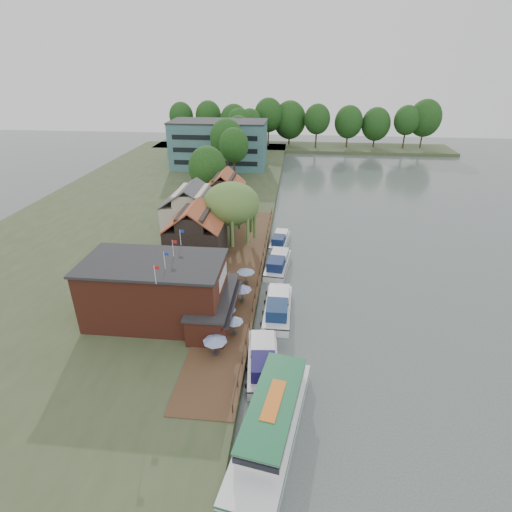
{
  "coord_description": "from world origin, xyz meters",
  "views": [
    {
      "loc": [
        -0.84,
        -37.97,
        27.96
      ],
      "look_at": [
        -6.0,
        12.0,
        3.0
      ],
      "focal_mm": 28.0,
      "sensor_mm": 36.0,
      "label": 1
    }
  ],
  "objects_px": {
    "cottage_c": "(225,194)",
    "willow": "(232,216)",
    "cruiser_3": "(280,239)",
    "pub": "(173,291)",
    "umbrella_0": "(215,346)",
    "hotel_block": "(219,144)",
    "cruiser_2": "(278,261)",
    "cruiser_1": "(278,304)",
    "cottage_a": "(196,233)",
    "umbrella_2": "(226,315)",
    "tour_boat": "(271,421)",
    "umbrella_3": "(242,294)",
    "umbrella_4": "(246,276)",
    "swan": "(260,403)",
    "cottage_b": "(192,209)",
    "cruiser_0": "(263,357)",
    "umbrella_1": "(234,327)"
  },
  "relations": [
    {
      "from": "cruiser_1",
      "to": "tour_boat",
      "type": "bearing_deg",
      "value": -88.37
    },
    {
      "from": "umbrella_4",
      "to": "cruiser_1",
      "type": "height_order",
      "value": "umbrella_4"
    },
    {
      "from": "umbrella_1",
      "to": "swan",
      "type": "distance_m",
      "value": 9.21
    },
    {
      "from": "cottage_a",
      "to": "umbrella_2",
      "type": "height_order",
      "value": "cottage_a"
    },
    {
      "from": "cottage_b",
      "to": "tour_boat",
      "type": "height_order",
      "value": "cottage_b"
    },
    {
      "from": "swan",
      "to": "umbrella_1",
      "type": "bearing_deg",
      "value": 113.35
    },
    {
      "from": "willow",
      "to": "cottage_c",
      "type": "bearing_deg",
      "value": 104.04
    },
    {
      "from": "umbrella_2",
      "to": "willow",
      "type": "bearing_deg",
      "value": 97.16
    },
    {
      "from": "pub",
      "to": "willow",
      "type": "bearing_deg",
      "value": 80.07
    },
    {
      "from": "umbrella_3",
      "to": "cruiser_1",
      "type": "bearing_deg",
      "value": -4.74
    },
    {
      "from": "pub",
      "to": "tour_boat",
      "type": "xyz_separation_m",
      "value": [
        12.02,
        -14.08,
        -2.98
      ]
    },
    {
      "from": "cottage_c",
      "to": "hotel_block",
      "type": "bearing_deg",
      "value": 102.2
    },
    {
      "from": "pub",
      "to": "cottage_c",
      "type": "relative_size",
      "value": 2.35
    },
    {
      "from": "umbrella_1",
      "to": "umbrella_4",
      "type": "xyz_separation_m",
      "value": [
        -0.12,
        10.97,
        0.0
      ]
    },
    {
      "from": "pub",
      "to": "umbrella_0",
      "type": "bearing_deg",
      "value": -45.77
    },
    {
      "from": "umbrella_2",
      "to": "swan",
      "type": "relative_size",
      "value": 5.4
    },
    {
      "from": "cruiser_1",
      "to": "cottage_c",
      "type": "bearing_deg",
      "value": 111.34
    },
    {
      "from": "hotel_block",
      "to": "cruiser_2",
      "type": "xyz_separation_m",
      "value": [
        19.01,
        -55.9,
        -5.92
      ]
    },
    {
      "from": "tour_boat",
      "to": "cruiser_1",
      "type": "bearing_deg",
      "value": 101.11
    },
    {
      "from": "cottage_c",
      "to": "umbrella_1",
      "type": "xyz_separation_m",
      "value": [
        7.27,
        -36.67,
        -2.96
      ]
    },
    {
      "from": "pub",
      "to": "willow",
      "type": "height_order",
      "value": "willow"
    },
    {
      "from": "willow",
      "to": "cruiser_1",
      "type": "height_order",
      "value": "willow"
    },
    {
      "from": "pub",
      "to": "cruiser_1",
      "type": "bearing_deg",
      "value": 16.99
    },
    {
      "from": "cottage_c",
      "to": "willow",
      "type": "height_order",
      "value": "willow"
    },
    {
      "from": "cruiser_2",
      "to": "swan",
      "type": "relative_size",
      "value": 23.05
    },
    {
      "from": "cruiser_3",
      "to": "umbrella_1",
      "type": "bearing_deg",
      "value": -91.52
    },
    {
      "from": "cottage_a",
      "to": "willow",
      "type": "relative_size",
      "value": 0.82
    },
    {
      "from": "cottage_a",
      "to": "swan",
      "type": "height_order",
      "value": "cottage_a"
    },
    {
      "from": "cruiser_1",
      "to": "umbrella_0",
      "type": "bearing_deg",
      "value": -120.37
    },
    {
      "from": "cruiser_2",
      "to": "willow",
      "type": "bearing_deg",
      "value": 152.69
    },
    {
      "from": "tour_boat",
      "to": "cruiser_0",
      "type": "bearing_deg",
      "value": 109.46
    },
    {
      "from": "pub",
      "to": "umbrella_4",
      "type": "bearing_deg",
      "value": 49.27
    },
    {
      "from": "hotel_block",
      "to": "swan",
      "type": "relative_size",
      "value": 57.73
    },
    {
      "from": "umbrella_4",
      "to": "umbrella_2",
      "type": "bearing_deg",
      "value": -96.81
    },
    {
      "from": "cruiser_0",
      "to": "umbrella_4",
      "type": "bearing_deg",
      "value": 98.22
    },
    {
      "from": "willow",
      "to": "cruiser_3",
      "type": "bearing_deg",
      "value": 26.99
    },
    {
      "from": "hotel_block",
      "to": "umbrella_0",
      "type": "xyz_separation_m",
      "value": [
        13.91,
        -77.07,
        -4.86
      ]
    },
    {
      "from": "hotel_block",
      "to": "cottage_c",
      "type": "relative_size",
      "value": 2.99
    },
    {
      "from": "umbrella_1",
      "to": "cruiser_1",
      "type": "xyz_separation_m",
      "value": [
        4.37,
        6.23,
        -0.97
      ]
    },
    {
      "from": "umbrella_0",
      "to": "umbrella_3",
      "type": "distance_m",
      "value": 10.08
    },
    {
      "from": "umbrella_3",
      "to": "cottage_b",
      "type": "bearing_deg",
      "value": 118.12
    },
    {
      "from": "umbrella_0",
      "to": "umbrella_2",
      "type": "height_order",
      "value": "same"
    },
    {
      "from": "hotel_block",
      "to": "swan",
      "type": "xyz_separation_m",
      "value": [
        18.83,
        -81.91,
        -6.93
      ]
    },
    {
      "from": "umbrella_1",
      "to": "cruiser_3",
      "type": "bearing_deg",
      "value": 82.18
    },
    {
      "from": "umbrella_4",
      "to": "tour_boat",
      "type": "distance_m",
      "value": 22.92
    },
    {
      "from": "hotel_block",
      "to": "swan",
      "type": "distance_m",
      "value": 84.33
    },
    {
      "from": "cottage_b",
      "to": "cruiser_1",
      "type": "xyz_separation_m",
      "value": [
        15.64,
        -21.44,
        -3.93
      ]
    },
    {
      "from": "umbrella_4",
      "to": "cruiser_0",
      "type": "xyz_separation_m",
      "value": [
        3.51,
        -14.32,
        -1.02
      ]
    },
    {
      "from": "umbrella_1",
      "to": "cottage_a",
      "type": "bearing_deg",
      "value": 115.08
    },
    {
      "from": "swan",
      "to": "umbrella_0",
      "type": "bearing_deg",
      "value": 135.48
    }
  ]
}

